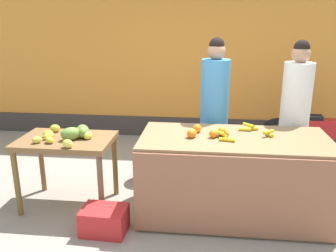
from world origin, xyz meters
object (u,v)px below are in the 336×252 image
(vendor_woman_blue_shirt, at_px, (214,114))
(produce_sack, at_px, (146,160))
(produce_crate, at_px, (104,220))
(vendor_woman_white_shirt, at_px, (294,118))
(parked_motorcycle, at_px, (311,135))

(vendor_woman_blue_shirt, xyz_separation_m, produce_sack, (-0.86, 0.01, -0.65))
(produce_crate, bearing_deg, produce_sack, 80.09)
(vendor_woman_white_shirt, xyz_separation_m, produce_crate, (-2.01, -1.18, -0.79))
(vendor_woman_white_shirt, relative_size, produce_sack, 3.27)
(produce_crate, height_order, produce_sack, produce_sack)
(vendor_woman_white_shirt, distance_m, produce_sack, 1.91)
(parked_motorcycle, relative_size, produce_sack, 2.86)
(produce_crate, bearing_deg, vendor_woman_white_shirt, 30.43)
(parked_motorcycle, height_order, produce_sack, parked_motorcycle)
(parked_motorcycle, xyz_separation_m, produce_sack, (-2.32, -0.95, -0.12))
(vendor_woman_white_shirt, height_order, produce_sack, vendor_woman_white_shirt)
(vendor_woman_white_shirt, bearing_deg, vendor_woman_blue_shirt, 178.24)
(parked_motorcycle, bearing_deg, produce_sack, -157.73)
(parked_motorcycle, height_order, produce_crate, parked_motorcycle)
(parked_motorcycle, xyz_separation_m, produce_crate, (-2.53, -2.17, -0.27))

